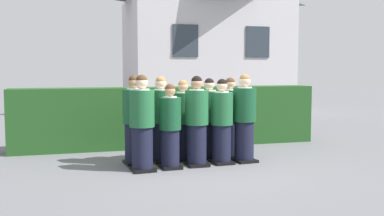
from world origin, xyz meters
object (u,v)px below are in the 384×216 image
object	(u,v)px
student_rear_row_4	(230,119)
student_rear_row_2	(183,122)
student_front_row_0	(142,125)
student_rear_row_1	(161,121)
student_rear_row_0	(134,122)
student_front_row_2	(197,123)
student_front_row_3	(222,123)
student_front_row_4	(244,120)
student_rear_row_3	(209,120)
student_front_row_1	(170,128)

from	to	relation	value
student_rear_row_4	student_rear_row_2	bearing A→B (deg)	-174.21
student_front_row_0	student_rear_row_1	size ratio (longest dim) A/B	1.02
student_rear_row_0	student_rear_row_2	world-z (taller)	student_rear_row_0
student_front_row_2	student_rear_row_4	size ratio (longest dim) A/B	1.03
student_front_row_2	student_front_row_3	distance (m)	0.51
student_front_row_4	student_rear_row_2	size ratio (longest dim) A/B	1.07
student_front_row_0	student_rear_row_3	xyz separation A→B (m)	(1.48, 0.75, -0.04)
student_front_row_4	student_rear_row_2	world-z (taller)	student_front_row_4
student_front_row_1	student_front_row_3	world-z (taller)	student_front_row_3
student_front_row_2	student_front_row_3	size ratio (longest dim) A/B	1.04
student_rear_row_0	student_rear_row_4	xyz separation A→B (m)	(1.98, 0.21, -0.03)
student_rear_row_1	student_rear_row_3	distance (m)	1.01
student_rear_row_0	student_rear_row_3	bearing A→B (deg)	5.83
student_front_row_3	student_rear_row_0	distance (m)	1.64
student_front_row_2	student_rear_row_1	world-z (taller)	student_front_row_2
student_rear_row_3	student_rear_row_4	xyz separation A→B (m)	(0.46, 0.05, 0.00)
student_rear_row_2	student_rear_row_3	world-z (taller)	student_rear_row_3
student_rear_row_1	student_rear_row_4	bearing A→B (deg)	5.95
student_rear_row_2	student_front_row_1	bearing A→B (deg)	-122.73
student_rear_row_0	student_rear_row_2	distance (m)	0.97
student_front_row_0	student_rear_row_4	xyz separation A→B (m)	(1.94, 0.80, -0.04)
student_rear_row_0	student_front_row_0	bearing A→B (deg)	-85.59
student_front_row_0	student_front_row_4	bearing A→B (deg)	6.90
student_front_row_2	student_rear_row_3	xyz separation A→B (m)	(0.44, 0.60, -0.03)
student_front_row_1	student_rear_row_1	distance (m)	0.58
student_front_row_2	student_rear_row_1	bearing A→B (deg)	138.76
student_rear_row_2	student_front_row_0	bearing A→B (deg)	-143.03
student_front_row_0	student_rear_row_2	size ratio (longest dim) A/B	1.07
student_front_row_1	student_rear_row_0	bearing A→B (deg)	136.96
student_front_row_3	student_rear_row_2	size ratio (longest dim) A/B	1.02
student_rear_row_1	student_rear_row_2	bearing A→B (deg)	6.29
student_rear_row_0	student_rear_row_4	distance (m)	1.99
student_front_row_3	student_rear_row_1	distance (m)	1.16
student_rear_row_0	student_rear_row_3	xyz separation A→B (m)	(1.52, 0.16, -0.03)
student_front_row_0	student_rear_row_4	bearing A→B (deg)	22.36
student_rear_row_1	student_rear_row_3	bearing A→B (deg)	5.82
student_front_row_4	student_rear_row_3	distance (m)	0.75
student_front_row_0	student_rear_row_4	size ratio (longest dim) A/B	1.05
student_front_row_4	student_rear_row_2	bearing A→B (deg)	157.86
student_front_row_2	student_front_row_4	xyz separation A→B (m)	(0.99, 0.10, 0.01)
student_rear_row_1	student_front_row_3	bearing A→B (deg)	-22.70
student_rear_row_1	student_rear_row_4	world-z (taller)	student_rear_row_1
student_front_row_0	student_front_row_3	size ratio (longest dim) A/B	1.05
student_rear_row_0	student_rear_row_3	distance (m)	1.53
student_rear_row_2	student_front_row_4	bearing A→B (deg)	-22.14
student_rear_row_2	student_rear_row_0	bearing A→B (deg)	-173.95
student_front_row_1	student_rear_row_1	size ratio (longest dim) A/B	0.92
student_front_row_4	student_rear_row_3	size ratio (longest dim) A/B	1.05
student_rear_row_0	student_front_row_1	bearing A→B (deg)	-43.04
student_front_row_4	student_rear_row_1	xyz separation A→B (m)	(-1.55, 0.40, -0.02)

